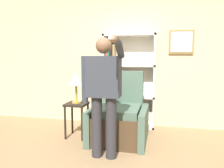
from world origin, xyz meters
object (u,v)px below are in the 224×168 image
object	(u,v)px
table_lamp	(76,80)
side_table	(77,111)
bookcase	(124,81)
armchair	(119,119)
person_standing	(103,90)

from	to	relation	value
table_lamp	side_table	bearing A→B (deg)	0.00
side_table	table_lamp	xyz separation A→B (m)	(-0.00, 0.00, 0.54)
side_table	table_lamp	world-z (taller)	table_lamp
bookcase	table_lamp	bearing A→B (deg)	-130.84
armchair	table_lamp	world-z (taller)	armchair
side_table	armchair	bearing A→B (deg)	3.08
bookcase	person_standing	size ratio (longest dim) A/B	1.11
bookcase	armchair	world-z (taller)	bookcase
armchair	bookcase	bearing A→B (deg)	93.58
table_lamp	armchair	bearing A→B (deg)	3.08
armchair	table_lamp	distance (m)	1.00
bookcase	side_table	xyz separation A→B (m)	(-0.71, -0.82, -0.44)
armchair	side_table	xyz separation A→B (m)	(-0.76, -0.04, 0.11)
armchair	person_standing	distance (m)	0.93
armchair	table_lamp	xyz separation A→B (m)	(-0.76, -0.04, 0.65)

